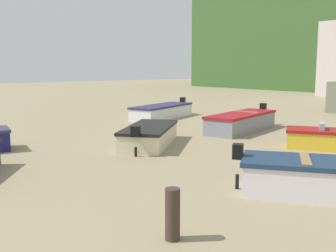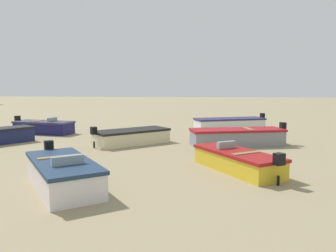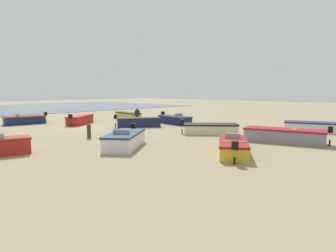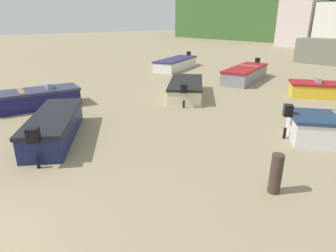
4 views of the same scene
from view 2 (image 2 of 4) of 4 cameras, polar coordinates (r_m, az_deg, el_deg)
The scene contains 6 objects.
boat_cream_1 at distance 19.29m, azimuth -6.25°, elevation -1.80°, with size 4.14×4.40×1.14m.
boat_yellow_3 at distance 13.47m, azimuth 11.71°, elevation -5.80°, with size 4.27×3.48×1.11m.
boat_grey_4 at distance 19.04m, azimuth 11.73°, elevation -1.86°, with size 2.89×5.50×1.25m.
boat_white_6 at distance 11.63m, azimuth -17.51°, elevation -7.71°, with size 4.42×3.87×1.24m.
boat_white_8 at distance 25.82m, azimuth 10.46°, elevation 0.40°, with size 3.42×5.55×1.18m.
boat_navy_10 at distance 24.72m, azimuth -20.42°, elevation -0.19°, with size 2.26×4.45×1.19m.
Camera 2 is at (13.50, 15.61, 3.37)m, focal length 35.74 mm.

